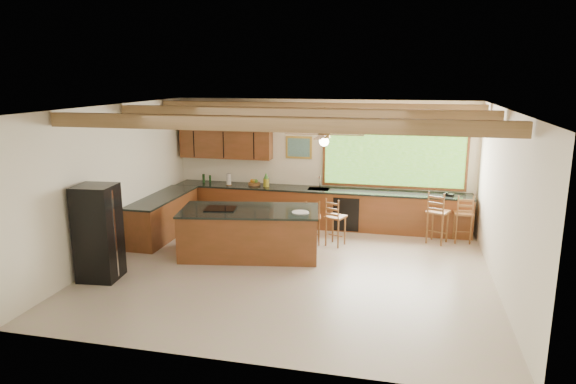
# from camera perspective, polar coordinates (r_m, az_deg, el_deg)

# --- Properties ---
(ground) EXTENTS (7.20, 7.20, 0.00)m
(ground) POSITION_cam_1_polar(r_m,az_deg,el_deg) (9.70, 0.38, -8.62)
(ground) COLOR #BFAE9E
(ground) RESTS_ON ground
(room_shell) EXTENTS (7.27, 6.54, 3.02)m
(room_shell) POSITION_cam_1_polar(r_m,az_deg,el_deg) (9.79, 0.28, 5.00)
(room_shell) COLOR white
(room_shell) RESTS_ON ground
(counter_run) EXTENTS (7.12, 3.10, 1.27)m
(counter_run) POSITION_cam_1_polar(r_m,az_deg,el_deg) (12.07, -0.76, -1.96)
(counter_run) COLOR brown
(counter_run) RESTS_ON ground
(island) EXTENTS (2.91, 1.73, 0.97)m
(island) POSITION_cam_1_polar(r_m,az_deg,el_deg) (10.34, -4.26, -4.49)
(island) COLOR brown
(island) RESTS_ON ground
(refrigerator) EXTENTS (0.73, 0.71, 1.70)m
(refrigerator) POSITION_cam_1_polar(r_m,az_deg,el_deg) (9.63, -20.35, -4.26)
(refrigerator) COLOR black
(refrigerator) RESTS_ON ground
(bar_stool_a) EXTENTS (0.41, 0.41, 0.98)m
(bar_stool_a) POSITION_cam_1_polar(r_m,az_deg,el_deg) (10.94, 2.69, -2.93)
(bar_stool_a) COLOR brown
(bar_stool_a) RESTS_ON ground
(bar_stool_b) EXTENTS (0.48, 0.48, 1.05)m
(bar_stool_b) POSITION_cam_1_polar(r_m,az_deg,el_deg) (10.85, 5.28, -2.88)
(bar_stool_b) COLOR brown
(bar_stool_b) RESTS_ON ground
(bar_stool_c) EXTENTS (0.54, 0.54, 1.16)m
(bar_stool_c) POSITION_cam_1_polar(r_m,az_deg,el_deg) (11.39, 16.36, -2.26)
(bar_stool_c) COLOR brown
(bar_stool_c) RESTS_ON ground
(bar_stool_d) EXTENTS (0.41, 0.41, 1.07)m
(bar_stool_d) POSITION_cam_1_polar(r_m,az_deg,el_deg) (11.64, 18.92, -2.36)
(bar_stool_d) COLOR brown
(bar_stool_d) RESTS_ON ground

